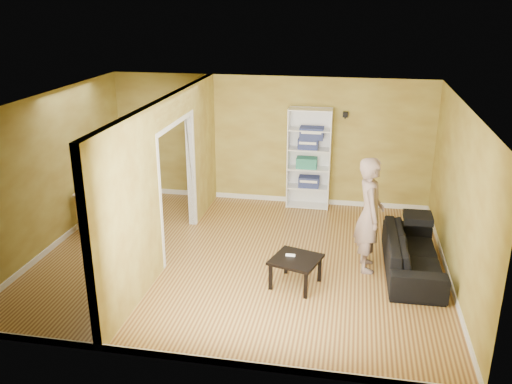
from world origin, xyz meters
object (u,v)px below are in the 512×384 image
(sofa, at_px, (413,248))
(coffee_table, at_px, (296,262))
(person, at_px, (370,205))
(dining_table, at_px, (112,192))
(bookshelf, at_px, (309,158))
(chair_near, at_px, (104,212))
(chair_far, at_px, (126,191))
(chair_left, at_px, (72,197))

(sofa, distance_m, coffee_table, 1.90)
(person, xyz_separation_m, dining_table, (-4.62, 0.83, -0.40))
(person, distance_m, bookshelf, 2.82)
(chair_near, relative_size, chair_far, 1.08)
(person, bearing_deg, chair_left, 74.18)
(dining_table, bearing_deg, chair_left, 179.11)
(sofa, distance_m, chair_near, 5.24)
(coffee_table, relative_size, chair_near, 0.66)
(sofa, bearing_deg, dining_table, 80.36)
(chair_left, relative_size, chair_far, 1.10)
(coffee_table, bearing_deg, sofa, 24.01)
(dining_table, bearing_deg, sofa, -8.69)
(bookshelf, bearing_deg, chair_far, -162.69)
(sofa, height_order, coffee_table, sofa)
(chair_near, bearing_deg, dining_table, 109.41)
(sofa, xyz_separation_m, dining_table, (-5.32, 0.81, 0.27))
(coffee_table, xyz_separation_m, chair_far, (-3.61, 2.24, 0.09))
(coffee_table, distance_m, chair_near, 3.65)
(sofa, distance_m, person, 0.97)
(dining_table, bearing_deg, chair_far, 92.38)
(dining_table, height_order, chair_near, chair_near)
(bookshelf, height_order, coffee_table, bookshelf)
(dining_table, distance_m, chair_left, 0.83)
(bookshelf, xyz_separation_m, chair_near, (-3.37, -2.28, -0.51))
(bookshelf, bearing_deg, sofa, -53.83)
(person, distance_m, dining_table, 4.71)
(dining_table, bearing_deg, bookshelf, 26.69)
(chair_left, bearing_deg, chair_near, 46.55)
(coffee_table, bearing_deg, dining_table, 156.12)
(chair_near, bearing_deg, bookshelf, 44.64)
(chair_far, bearing_deg, bookshelf, 172.46)
(bookshelf, bearing_deg, coffee_table, -87.79)
(sofa, distance_m, chair_far, 5.54)
(chair_far, bearing_deg, dining_table, 67.53)
(coffee_table, distance_m, chair_far, 4.25)
(chair_near, xyz_separation_m, chair_far, (-0.11, 1.19, -0.04))
(person, distance_m, coffee_table, 1.46)
(chair_left, height_order, chair_near, chair_left)
(chair_left, xyz_separation_m, chair_near, (0.90, -0.55, -0.01))
(person, distance_m, chair_near, 4.58)
(sofa, relative_size, chair_far, 2.25)
(person, bearing_deg, bookshelf, 17.42)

